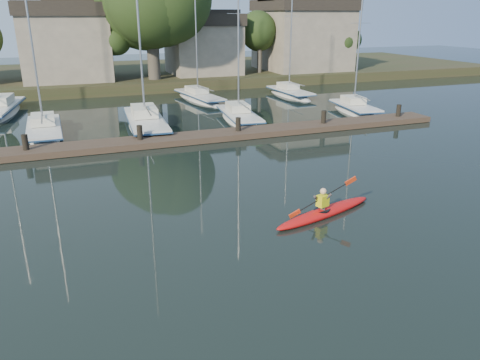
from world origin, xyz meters
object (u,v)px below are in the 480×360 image
object	(u,v)px
sailboat_4	(354,114)
sailboat_2	(146,130)
sailboat_3	(239,123)
dock	(191,138)
sailboat_6	(199,102)
sailboat_1	(45,138)
sailboat_5	(1,117)
sailboat_7	(290,98)
kayak	(324,211)

from	to	relation	value
sailboat_4	sailboat_2	bearing A→B (deg)	-173.56
sailboat_3	sailboat_4	world-z (taller)	sailboat_3
dock	sailboat_6	size ratio (longest dim) A/B	2.38
dock	sailboat_2	distance (m)	4.90
sailboat_2	sailboat_1	bearing A→B (deg)	-178.56
sailboat_1	dock	bearing A→B (deg)	-31.04
sailboat_3	sailboat_5	size ratio (longest dim) A/B	0.76
sailboat_1	sailboat_6	size ratio (longest dim) A/B	0.95
dock	sailboat_3	xyz separation A→B (m)	(4.71, 4.32, -0.39)
sailboat_1	sailboat_7	xyz separation A→B (m)	(21.07, 7.84, 0.01)
dock	sailboat_7	world-z (taller)	sailboat_7
dock	sailboat_4	size ratio (longest dim) A/B	2.98
dock	sailboat_1	bearing A→B (deg)	149.85
dock	sailboat_3	bearing A→B (deg)	42.52
sailboat_1	sailboat_2	size ratio (longest dim) A/B	0.83
kayak	sailboat_1	size ratio (longest dim) A/B	0.36
sailboat_6	dock	bearing A→B (deg)	-115.47
sailboat_3	sailboat_4	bearing A→B (deg)	4.56
sailboat_2	sailboat_5	size ratio (longest dim) A/B	1.01
sailboat_6	sailboat_7	distance (m)	8.53
sailboat_4	sailboat_5	distance (m)	27.00
kayak	sailboat_5	size ratio (longest dim) A/B	0.30
sailboat_4	sailboat_6	distance (m)	13.56
kayak	sailboat_5	xyz separation A→B (m)	(-13.21, 25.14, -0.39)
kayak	sailboat_1	xyz separation A→B (m)	(-9.99, 17.12, -0.38)
dock	sailboat_1	xyz separation A→B (m)	(-8.19, 4.76, -0.39)
sailboat_6	sailboat_1	bearing A→B (deg)	-152.79
sailboat_3	sailboat_5	world-z (taller)	sailboat_5
sailboat_7	sailboat_3	bearing A→B (deg)	-136.21
dock	sailboat_7	xyz separation A→B (m)	(12.88, 12.60, -0.38)
sailboat_2	sailboat_4	size ratio (longest dim) A/B	1.44
kayak	sailboat_3	size ratio (longest dim) A/B	0.39
dock	sailboat_7	size ratio (longest dim) A/B	2.81
sailboat_7	sailboat_4	bearing A→B (deg)	-83.45
kayak	sailboat_6	xyz separation A→B (m)	(2.58, 25.79, -0.36)
sailboat_6	sailboat_7	world-z (taller)	sailboat_6
dock	sailboat_5	world-z (taller)	sailboat_5
sailboat_5	sailboat_1	bearing A→B (deg)	-60.21
sailboat_3	sailboat_4	size ratio (longest dim) A/B	1.09
sailboat_2	sailboat_6	xyz separation A→B (m)	(6.27, 8.92, 0.04)
kayak	sailboat_7	distance (m)	27.31
dock	sailboat_2	world-z (taller)	sailboat_2
dock	sailboat_6	bearing A→B (deg)	71.91
sailboat_2	sailboat_6	bearing A→B (deg)	58.57
sailboat_5	sailboat_4	bearing A→B (deg)	-11.12
sailboat_3	sailboat_5	distance (m)	18.20
sailboat_1	sailboat_5	distance (m)	8.64
sailboat_7	dock	bearing A→B (deg)	-137.23
kayak	sailboat_7	xyz separation A→B (m)	(11.07, 24.96, -0.37)
sailboat_1	sailboat_4	bearing A→B (deg)	-2.91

